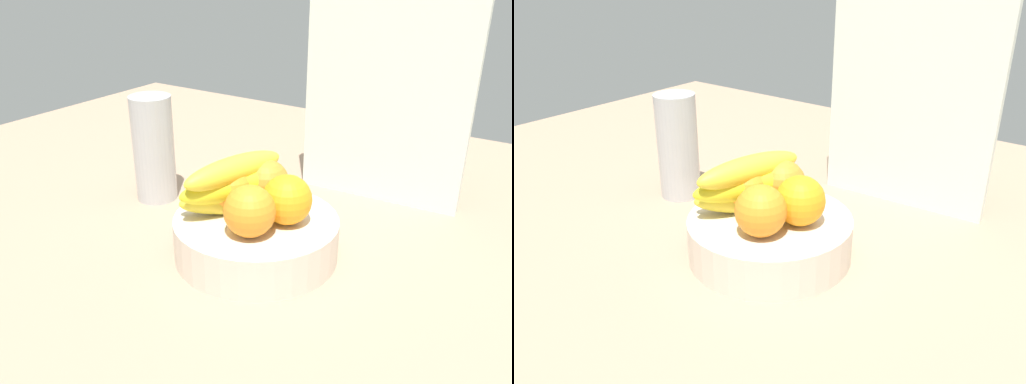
% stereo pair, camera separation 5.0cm
% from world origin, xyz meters
% --- Properties ---
extents(ground_plane, '(1.80, 1.40, 0.03)m').
position_xyz_m(ground_plane, '(0.00, 0.00, -0.01)').
color(ground_plane, '#A1836A').
extents(fruit_bowl, '(0.24, 0.24, 0.06)m').
position_xyz_m(fruit_bowl, '(-0.01, -0.03, 0.03)').
color(fruit_bowl, beige).
rests_on(fruit_bowl, ground_plane).
extents(orange_front_left, '(0.07, 0.07, 0.07)m').
position_xyz_m(orange_front_left, '(0.03, -0.02, 0.10)').
color(orange_front_left, orange).
rests_on(orange_front_left, fruit_bowl).
extents(orange_front_right, '(0.07, 0.07, 0.07)m').
position_xyz_m(orange_front_right, '(-0.02, 0.02, 0.10)').
color(orange_front_right, orange).
rests_on(orange_front_right, fruit_bowl).
extents(orange_center, '(0.07, 0.07, 0.07)m').
position_xyz_m(orange_center, '(-0.05, -0.03, 0.10)').
color(orange_center, orange).
rests_on(orange_center, fruit_bowl).
extents(orange_back_left, '(0.07, 0.07, 0.07)m').
position_xyz_m(orange_back_left, '(0.01, -0.07, 0.10)').
color(orange_back_left, orange).
rests_on(orange_back_left, fruit_bowl).
extents(banana_bunch, '(0.15, 0.18, 0.08)m').
position_xyz_m(banana_bunch, '(-0.04, -0.03, 0.10)').
color(banana_bunch, yellow).
rests_on(banana_bunch, fruit_bowl).
extents(cutting_board, '(0.28, 0.04, 0.36)m').
position_xyz_m(cutting_board, '(0.06, 0.26, 0.18)').
color(cutting_board, white).
rests_on(cutting_board, ground_plane).
extents(thermos_tumbler, '(0.07, 0.07, 0.18)m').
position_xyz_m(thermos_tumbler, '(-0.27, 0.04, 0.09)').
color(thermos_tumbler, '#B1B3B6').
rests_on(thermos_tumbler, ground_plane).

